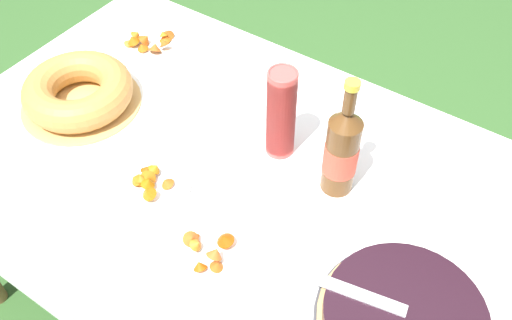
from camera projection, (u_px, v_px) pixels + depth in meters
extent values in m
plane|color=#335B28|center=(241.00, 311.00, 1.95)|extent=(16.00, 16.00, 0.00)
cube|color=brown|center=(236.00, 179.00, 1.43)|extent=(1.57, 0.99, 0.03)
cylinder|color=brown|center=(151.00, 87.00, 2.21)|extent=(0.06, 0.06, 0.68)
cube|color=white|center=(236.00, 174.00, 1.41)|extent=(1.58, 1.00, 0.00)
cube|color=white|center=(331.00, 82.00, 1.73)|extent=(1.58, 0.01, 0.10)
cube|color=white|center=(28.00, 75.00, 1.75)|extent=(0.00, 1.00, 0.10)
cylinder|color=tan|center=(403.00, 320.00, 1.12)|extent=(0.34, 0.34, 0.01)
cylinder|color=black|center=(405.00, 316.00, 1.11)|extent=(0.32, 0.32, 0.03)
cube|color=silver|center=(359.00, 294.00, 1.12)|extent=(0.19, 0.06, 0.00)
cylinder|color=tan|center=(82.00, 103.00, 1.58)|extent=(0.33, 0.33, 0.01)
torus|color=#BC7F3D|center=(78.00, 90.00, 1.54)|extent=(0.30, 0.30, 0.09)
cylinder|color=#E04C47|center=(280.00, 137.00, 1.43)|extent=(0.07, 0.07, 0.09)
cylinder|color=#E04C47|center=(280.00, 133.00, 1.42)|extent=(0.07, 0.07, 0.09)
cylinder|color=#E04C47|center=(280.00, 129.00, 1.41)|extent=(0.07, 0.07, 0.09)
cylinder|color=#E04C47|center=(281.00, 126.00, 1.40)|extent=(0.07, 0.07, 0.09)
cylinder|color=#E04C47|center=(281.00, 122.00, 1.39)|extent=(0.07, 0.07, 0.09)
cylinder|color=#E04C47|center=(281.00, 118.00, 1.38)|extent=(0.07, 0.07, 0.09)
cylinder|color=#E04C47|center=(281.00, 114.00, 1.37)|extent=(0.07, 0.07, 0.09)
cylinder|color=#E04C47|center=(281.00, 110.00, 1.36)|extent=(0.07, 0.07, 0.09)
cylinder|color=#E04C47|center=(281.00, 106.00, 1.35)|extent=(0.07, 0.07, 0.09)
cylinder|color=#E04C47|center=(282.00, 102.00, 1.34)|extent=(0.07, 0.07, 0.09)
cylinder|color=#E04C47|center=(282.00, 98.00, 1.33)|extent=(0.07, 0.07, 0.09)
cylinder|color=#E04C47|center=(282.00, 94.00, 1.32)|extent=(0.07, 0.07, 0.09)
cylinder|color=#E04C47|center=(282.00, 89.00, 1.31)|extent=(0.07, 0.07, 0.09)
torus|color=#E04C47|center=(283.00, 73.00, 1.28)|extent=(0.07, 0.07, 0.01)
cylinder|color=brown|center=(341.00, 156.00, 1.31)|extent=(0.08, 0.08, 0.21)
cylinder|color=#E54C38|center=(340.00, 158.00, 1.31)|extent=(0.08, 0.08, 0.08)
cone|color=brown|center=(347.00, 118.00, 1.22)|extent=(0.08, 0.08, 0.04)
cylinder|color=brown|center=(350.00, 100.00, 1.18)|extent=(0.03, 0.03, 0.06)
cylinder|color=gold|center=(352.00, 85.00, 1.15)|extent=(0.03, 0.03, 0.02)
cylinder|color=white|center=(147.00, 185.00, 1.38)|extent=(0.22, 0.22, 0.01)
torus|color=white|center=(146.00, 183.00, 1.37)|extent=(0.21, 0.21, 0.01)
cone|color=#AA5D0A|center=(148.00, 182.00, 1.34)|extent=(0.04, 0.04, 0.03)
cone|color=#B76414|center=(135.00, 179.00, 1.36)|extent=(0.04, 0.04, 0.04)
cone|color=#CC6114|center=(140.00, 177.00, 1.36)|extent=(0.03, 0.03, 0.03)
cone|color=#CF6213|center=(147.00, 179.00, 1.36)|extent=(0.05, 0.05, 0.05)
cone|color=#B5620E|center=(148.00, 193.00, 1.32)|extent=(0.05, 0.05, 0.04)
cone|color=#AA4208|center=(148.00, 169.00, 1.39)|extent=(0.05, 0.05, 0.03)
cone|color=#A7640D|center=(141.00, 180.00, 1.37)|extent=(0.04, 0.04, 0.03)
cone|color=#B76E11|center=(156.00, 167.00, 1.38)|extent=(0.04, 0.04, 0.04)
cone|color=#BB531B|center=(146.00, 178.00, 1.38)|extent=(0.03, 0.04, 0.02)
cone|color=#BE5919|center=(166.00, 182.00, 1.36)|extent=(0.05, 0.05, 0.03)
cone|color=#C7611F|center=(141.00, 180.00, 1.37)|extent=(0.05, 0.05, 0.03)
cylinder|color=white|center=(150.00, 45.00, 1.75)|extent=(0.23, 0.23, 0.01)
torus|color=white|center=(150.00, 43.00, 1.74)|extent=(0.23, 0.23, 0.01)
cone|color=#B04E13|center=(146.00, 38.00, 1.73)|extent=(0.04, 0.05, 0.05)
cone|color=#BF6721|center=(130.00, 42.00, 1.74)|extent=(0.05, 0.05, 0.03)
cone|color=#B85812|center=(142.00, 46.00, 1.71)|extent=(0.05, 0.05, 0.03)
cone|color=#B65418|center=(164.00, 43.00, 1.71)|extent=(0.04, 0.05, 0.04)
cone|color=#BF5915|center=(165.00, 37.00, 1.75)|extent=(0.05, 0.05, 0.03)
cone|color=#AD550C|center=(133.00, 39.00, 1.72)|extent=(0.05, 0.05, 0.03)
cone|color=#C77118|center=(163.00, 34.00, 1.74)|extent=(0.04, 0.04, 0.03)
cone|color=#AE6115|center=(137.00, 34.00, 1.74)|extent=(0.04, 0.05, 0.04)
cone|color=#A95217|center=(167.00, 33.00, 1.76)|extent=(0.06, 0.06, 0.04)
cone|color=#AB541D|center=(155.00, 47.00, 1.71)|extent=(0.06, 0.06, 0.04)
cylinder|color=white|center=(213.00, 254.00, 1.25)|extent=(0.23, 0.23, 0.01)
torus|color=white|center=(212.00, 252.00, 1.24)|extent=(0.23, 0.23, 0.01)
cone|color=#AE5216|center=(217.00, 265.00, 1.21)|extent=(0.04, 0.04, 0.02)
cone|color=#C65C21|center=(216.00, 253.00, 1.21)|extent=(0.04, 0.05, 0.04)
cone|color=#C05412|center=(192.00, 236.00, 1.26)|extent=(0.04, 0.04, 0.03)
cone|color=#C2480A|center=(224.00, 238.00, 1.24)|extent=(0.06, 0.06, 0.03)
cone|color=#B94B0A|center=(199.00, 265.00, 1.21)|extent=(0.04, 0.04, 0.03)
cone|color=orange|center=(197.00, 244.00, 1.23)|extent=(0.04, 0.04, 0.04)
cone|color=#C25D1E|center=(192.00, 238.00, 1.24)|extent=(0.04, 0.04, 0.04)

